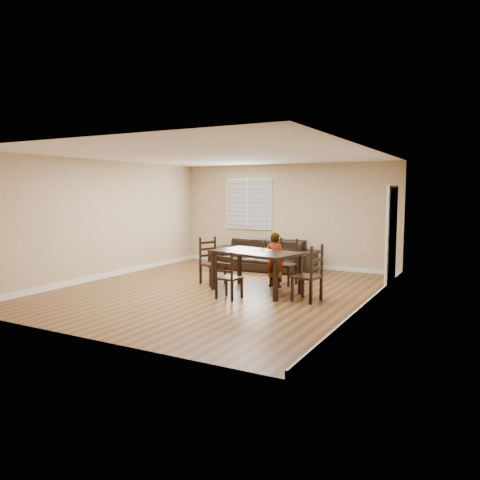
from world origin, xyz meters
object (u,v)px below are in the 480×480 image
dining_table (256,256)px  chair_right (313,276)px  chair_near (287,263)px  chair_far (226,278)px  donut (263,249)px  chair_left (210,262)px  sofa (263,255)px  child (275,260)px

dining_table → chair_right: chair_right is taller
chair_near → chair_far: 2.00m
donut → chair_far: bearing=-102.7°
chair_near → chair_left: (-1.50, -0.77, 0.01)m
chair_far → dining_table: bearing=-96.7°
dining_table → sofa: (-1.02, 2.41, -0.34)m
chair_far → chair_right: chair_right is taller
chair_right → chair_left: bearing=-94.8°
chair_far → chair_right: (1.47, 0.61, 0.06)m
chair_left → chair_near: bearing=-40.4°
donut → sofa: size_ratio=0.04×
dining_table → donut: 0.23m
sofa → chair_far: bearing=-78.2°
dining_table → chair_near: bearing=90.8°
dining_table → donut: donut is taller
chair_near → child: (-0.09, -0.46, 0.13)m
donut → chair_left: bearing=175.1°
chair_near → chair_right: 1.72m
dining_table → sofa: size_ratio=0.72×
chair_left → chair_right: chair_right is taller
chair_left → child: bearing=-55.2°
dining_table → child: (0.13, 0.61, -0.15)m
chair_left → donut: size_ratio=10.13×
chair_near → chair_far: (-0.40, -1.95, -0.04)m
dining_table → sofa: bearing=125.3°
chair_near → donut: bearing=-94.9°
chair_far → chair_near: bearing=-96.7°
chair_near → chair_far: chair_near is taller
dining_table → chair_left: chair_left is taller
child → donut: (-0.07, -0.43, 0.26)m
chair_left → dining_table: bearing=-80.9°
chair_far → sofa: size_ratio=0.34×
chair_right → donut: bearing=-102.7°
child → chair_right: bearing=141.4°
dining_table → child: size_ratio=1.66×
chair_left → chair_right: (2.57, -0.57, 0.01)m
chair_far → chair_left: chair_left is taller
child → sofa: bearing=-58.4°
chair_far → donut: (0.24, 1.07, 0.43)m
chair_far → child: size_ratio=0.79×
chair_far → chair_right: bearing=-152.6°
chair_left → donut: chair_left is taller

